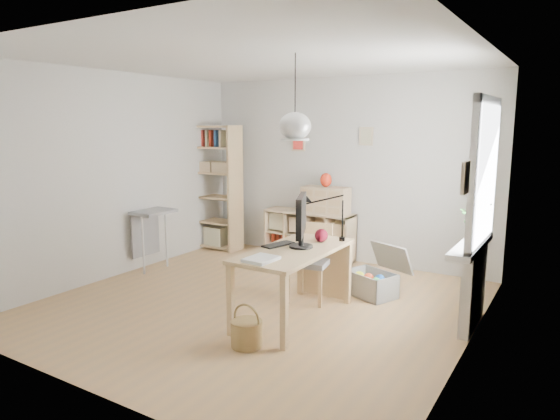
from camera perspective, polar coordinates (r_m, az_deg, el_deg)
The scene contains 20 objects.
ground at distance 5.78m, azimuth -2.44°, elevation -10.65°, with size 4.50×4.50×0.00m, color #A67F53.
room_shell at distance 5.00m, azimuth 1.72°, elevation 9.57°, with size 4.50×4.50×4.50m.
window_unit at distance 5.17m, azimuth 22.41°, elevation 3.85°, with size 0.07×1.16×1.46m.
radiator at distance 5.41m, azimuth 21.24°, elevation -8.33°, with size 0.10×0.80×0.80m, color silver.
windowsill at distance 5.30m, azimuth 21.00°, elevation -3.84°, with size 0.22×1.20×0.06m, color white.
desk at distance 5.18m, azimuth 1.65°, elevation -5.46°, with size 0.70×1.50×0.75m.
cube_shelf at distance 7.65m, azimuth 3.34°, elevation -3.23°, with size 1.40×0.38×0.72m.
tall_bookshelf at distance 8.13m, azimuth -7.33°, elevation 3.14°, with size 0.80×0.38×2.00m.
side_table at distance 7.14m, azimuth -14.57°, elevation -1.43°, with size 0.40×0.55×0.85m.
chair at distance 5.80m, azimuth 3.56°, elevation -5.37°, with size 0.51×0.51×0.88m.
wicker_basket at distance 4.73m, azimuth -3.83°, elevation -13.78°, with size 0.30×0.29×0.41m.
storage_chest at distance 6.11m, azimuth 10.76°, elevation -7.77°, with size 0.76×0.80×0.60m.
monitor at distance 5.16m, azimuth 2.43°, elevation -0.97°, with size 0.31×0.60×0.55m.
keyboard at distance 5.30m, azimuth -0.20°, elevation -3.97°, with size 0.14×0.37×0.02m, color black.
task_lamp at distance 5.52m, azimuth 4.84°, elevation -0.07°, with size 0.45×0.17×0.48m.
yarn_ball at distance 5.46m, azimuth 4.74°, elevation -2.91°, with size 0.15×0.15×0.15m, color #4A0912.
paper_tray at distance 4.72m, azimuth -2.17°, elevation -5.63°, with size 0.25×0.31×0.03m, color white.
drawer_chest at distance 7.36m, azimuth 5.24°, elevation 1.13°, with size 0.69×0.31×0.39m, color tan.
red_vase at distance 7.32m, azimuth 5.28°, elevation 3.45°, with size 0.17×0.17×0.21m, color #A7200D.
potted_plant at distance 5.60m, azimuth 21.60°, elevation -0.90°, with size 0.34×0.29×0.38m, color #235D22.
Camera 1 is at (3.04, -4.49, 2.02)m, focal length 32.00 mm.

